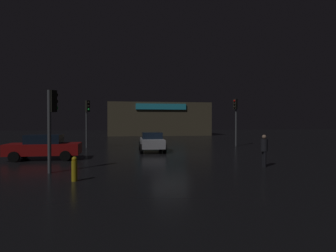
{
  "coord_description": "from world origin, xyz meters",
  "views": [
    {
      "loc": [
        -3.03,
        -19.03,
        2.27
      ],
      "look_at": [
        0.84,
        6.78,
        1.9
      ],
      "focal_mm": 29.72,
      "sensor_mm": 36.0,
      "label": 1
    }
  ],
  "objects_px": {
    "traffic_signal_cross_left": "(235,113)",
    "pedestrian": "(264,148)",
    "traffic_signal_main": "(52,115)",
    "car_far": "(152,142)",
    "store_building": "(158,119)",
    "car_near": "(44,147)",
    "traffic_signal_opposite": "(87,114)",
    "fire_hydrant": "(74,169)"
  },
  "relations": [
    {
      "from": "traffic_signal_cross_left",
      "to": "pedestrian",
      "type": "relative_size",
      "value": 2.73
    },
    {
      "from": "traffic_signal_main",
      "to": "car_far",
      "type": "xyz_separation_m",
      "value": [
        5.24,
        8.28,
        -1.82
      ]
    },
    {
      "from": "store_building",
      "to": "car_near",
      "type": "height_order",
      "value": "store_building"
    },
    {
      "from": "traffic_signal_opposite",
      "to": "pedestrian",
      "type": "xyz_separation_m",
      "value": [
        10.31,
        -12.02,
        -2.05
      ]
    },
    {
      "from": "traffic_signal_cross_left",
      "to": "car_near",
      "type": "bearing_deg",
      "value": -154.5
    },
    {
      "from": "car_near",
      "to": "pedestrian",
      "type": "relative_size",
      "value": 2.61
    },
    {
      "from": "traffic_signal_main",
      "to": "traffic_signal_opposite",
      "type": "height_order",
      "value": "traffic_signal_opposite"
    },
    {
      "from": "store_building",
      "to": "car_far",
      "type": "relative_size",
      "value": 4.21
    },
    {
      "from": "traffic_signal_cross_left",
      "to": "fire_hydrant",
      "type": "bearing_deg",
      "value": -131.12
    },
    {
      "from": "traffic_signal_opposite",
      "to": "fire_hydrant",
      "type": "xyz_separation_m",
      "value": [
        1.43,
        -14.16,
        -2.52
      ]
    },
    {
      "from": "car_near",
      "to": "car_far",
      "type": "xyz_separation_m",
      "value": [
        6.87,
        3.57,
        -0.01
      ]
    },
    {
      "from": "car_far",
      "to": "pedestrian",
      "type": "xyz_separation_m",
      "value": [
        4.97,
        -8.15,
        0.18
      ]
    },
    {
      "from": "traffic_signal_main",
      "to": "car_near",
      "type": "bearing_deg",
      "value": 109.05
    },
    {
      "from": "traffic_signal_main",
      "to": "car_near",
      "type": "xyz_separation_m",
      "value": [
        -1.63,
        4.71,
        -1.82
      ]
    },
    {
      "from": "traffic_signal_opposite",
      "to": "car_far",
      "type": "relative_size",
      "value": 1.02
    },
    {
      "from": "traffic_signal_opposite",
      "to": "car_far",
      "type": "distance_m",
      "value": 6.96
    },
    {
      "from": "car_far",
      "to": "pedestrian",
      "type": "bearing_deg",
      "value": -58.63
    },
    {
      "from": "traffic_signal_cross_left",
      "to": "car_far",
      "type": "height_order",
      "value": "traffic_signal_cross_left"
    },
    {
      "from": "traffic_signal_opposite",
      "to": "store_building",
      "type": "bearing_deg",
      "value": 69.01
    },
    {
      "from": "store_building",
      "to": "fire_hydrant",
      "type": "distance_m",
      "value": 38.37
    },
    {
      "from": "store_building",
      "to": "car_near",
      "type": "xyz_separation_m",
      "value": [
        -10.5,
        -30.83,
        -2.01
      ]
    },
    {
      "from": "traffic_signal_opposite",
      "to": "fire_hydrant",
      "type": "relative_size",
      "value": 4.38
    },
    {
      "from": "traffic_signal_main",
      "to": "pedestrian",
      "type": "bearing_deg",
      "value": 0.77
    },
    {
      "from": "car_near",
      "to": "pedestrian",
      "type": "height_order",
      "value": "pedestrian"
    },
    {
      "from": "traffic_signal_opposite",
      "to": "pedestrian",
      "type": "distance_m",
      "value": 15.97
    },
    {
      "from": "fire_hydrant",
      "to": "car_near",
      "type": "bearing_deg",
      "value": 113.8
    },
    {
      "from": "store_building",
      "to": "car_near",
      "type": "relative_size",
      "value": 4.03
    },
    {
      "from": "traffic_signal_main",
      "to": "traffic_signal_cross_left",
      "type": "relative_size",
      "value": 0.83
    },
    {
      "from": "store_building",
      "to": "fire_hydrant",
      "type": "relative_size",
      "value": 17.98
    },
    {
      "from": "traffic_signal_main",
      "to": "traffic_signal_opposite",
      "type": "bearing_deg",
      "value": 90.47
    },
    {
      "from": "car_far",
      "to": "traffic_signal_main",
      "type": "bearing_deg",
      "value": -122.31
    },
    {
      "from": "pedestrian",
      "to": "traffic_signal_main",
      "type": "bearing_deg",
      "value": -179.23
    },
    {
      "from": "traffic_signal_cross_left",
      "to": "traffic_signal_opposite",
      "type": "bearing_deg",
      "value": 179.01
    },
    {
      "from": "traffic_signal_main",
      "to": "fire_hydrant",
      "type": "bearing_deg",
      "value": -56.29
    },
    {
      "from": "car_near",
      "to": "fire_hydrant",
      "type": "bearing_deg",
      "value": -66.2
    },
    {
      "from": "traffic_signal_opposite",
      "to": "traffic_signal_main",
      "type": "bearing_deg",
      "value": -89.53
    },
    {
      "from": "traffic_signal_opposite",
      "to": "car_near",
      "type": "xyz_separation_m",
      "value": [
        -1.53,
        -7.44,
        -2.22
      ]
    },
    {
      "from": "store_building",
      "to": "traffic_signal_main",
      "type": "bearing_deg",
      "value": -104.01
    },
    {
      "from": "traffic_signal_cross_left",
      "to": "fire_hydrant",
      "type": "height_order",
      "value": "traffic_signal_cross_left"
    },
    {
      "from": "traffic_signal_opposite",
      "to": "pedestrian",
      "type": "relative_size",
      "value": 2.55
    },
    {
      "from": "car_near",
      "to": "car_far",
      "type": "distance_m",
      "value": 7.74
    },
    {
      "from": "store_building",
      "to": "car_far",
      "type": "height_order",
      "value": "store_building"
    }
  ]
}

